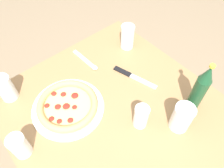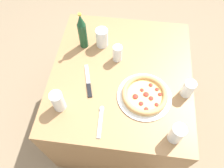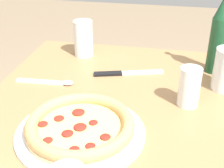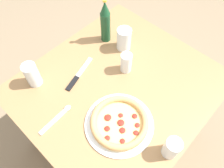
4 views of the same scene
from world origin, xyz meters
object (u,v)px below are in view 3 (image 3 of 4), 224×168
glass_mango_juice (189,89)px  beer_bottle (219,36)px  pizza_pepperoni (80,127)px  spoon (51,82)px  knife (125,73)px  glass_red_wine (83,40)px

glass_mango_juice → beer_bottle: 0.27m
pizza_pepperoni → beer_bottle: 0.56m
spoon → pizza_pepperoni: bearing=125.5°
knife → glass_red_wine: bearing=-35.4°
spoon → beer_bottle: bearing=-159.5°
pizza_pepperoni → glass_mango_juice: 0.32m
pizza_pepperoni → spoon: pizza_pepperoni is taller
glass_red_wine → glass_mango_juice: bearing=143.5°
glass_red_wine → beer_bottle: beer_bottle is taller
glass_mango_juice → spoon: (0.43, -0.04, -0.05)m
pizza_pepperoni → beer_bottle: size_ratio=1.18×
beer_bottle → knife: beer_bottle is taller
pizza_pepperoni → knife: 0.35m
spoon → glass_mango_juice: bearing=174.1°
glass_mango_juice → knife: glass_mango_juice is taller
knife → glass_mango_juice: bearing=142.6°
glass_red_wine → knife: size_ratio=0.58×
pizza_pepperoni → glass_red_wine: bearing=-75.2°
glass_mango_juice → glass_red_wine: bearing=-36.5°
glass_red_wine → knife: glass_red_wine is taller
beer_bottle → spoon: size_ratio=1.43×
glass_red_wine → beer_bottle: (-0.48, 0.05, 0.07)m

